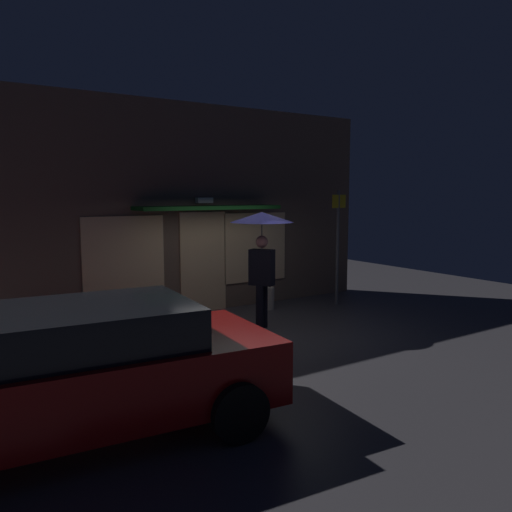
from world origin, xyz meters
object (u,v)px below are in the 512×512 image
Objects in this scene: person_with_umbrella at (262,236)px; street_sign_post at (338,241)px; sidewalk_bollard_2 at (81,330)px; sidewalk_bollard at (269,298)px; parked_car at (81,370)px.

street_sign_post is (2.66, 0.80, -0.29)m from person_with_umbrella.
sidewalk_bollard is at bearing 7.43° from sidewalk_bollard_2.
person_with_umbrella reaches higher than parked_car.
street_sign_post is 2.09m from sidewalk_bollard.
sidewalk_bollard is 0.88× the size of sidewalk_bollard_2.
street_sign_post is at bearing 31.95° from parked_car.
parked_car is at bearing -142.95° from sidewalk_bollard.
sidewalk_bollard is 4.33m from sidewalk_bollard_2.
parked_car is 3.46m from sidewalk_bollard_2.
street_sign_post is 4.68× the size of sidewalk_bollard_2.
street_sign_post is at bearing 0.91° from sidewalk_bollard_2.
sidewalk_bollard is (1.05, 1.26, -1.54)m from person_with_umbrella.
sidewalk_bollard_2 is (-3.24, 0.70, -1.51)m from person_with_umbrella.
sidewalk_bollard_2 is (-5.90, -0.09, -1.22)m from street_sign_post.
sidewalk_bollard is at bearing 107.39° from person_with_umbrella.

